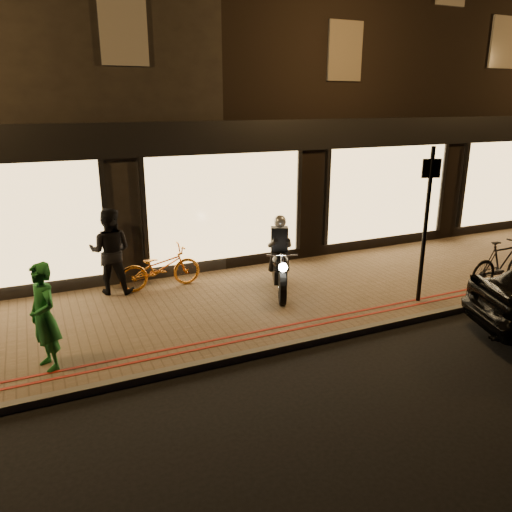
# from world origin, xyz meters

# --- Properties ---
(ground) EXTENTS (90.00, 90.00, 0.00)m
(ground) POSITION_xyz_m (0.00, 0.00, 0.00)
(ground) COLOR black
(ground) RESTS_ON ground
(sidewalk) EXTENTS (50.00, 4.00, 0.12)m
(sidewalk) POSITION_xyz_m (0.00, 2.00, 0.06)
(sidewalk) COLOR brown
(sidewalk) RESTS_ON ground
(kerb_stone) EXTENTS (50.00, 0.14, 0.12)m
(kerb_stone) POSITION_xyz_m (0.00, 0.05, 0.06)
(kerb_stone) COLOR #59544C
(kerb_stone) RESTS_ON ground
(red_kerb_lines) EXTENTS (50.00, 0.26, 0.01)m
(red_kerb_lines) POSITION_xyz_m (0.00, 0.55, 0.12)
(red_kerb_lines) COLOR maroon
(red_kerb_lines) RESTS_ON sidewalk
(building_row) EXTENTS (48.00, 10.11, 8.50)m
(building_row) POSITION_xyz_m (-0.00, 8.99, 4.25)
(building_row) COLOR black
(building_row) RESTS_ON ground
(motorcycle) EXTENTS (0.92, 1.84, 1.59)m
(motorcycle) POSITION_xyz_m (0.49, 2.20, 0.73)
(motorcycle) COLOR black
(motorcycle) RESTS_ON sidewalk
(sign_post) EXTENTS (0.34, 0.14, 3.00)m
(sign_post) POSITION_xyz_m (2.77, 0.62, 1.80)
(sign_post) COLOR black
(sign_post) RESTS_ON sidewalk
(bicycle_gold) EXTENTS (1.73, 0.64, 0.90)m
(bicycle_gold) POSITION_xyz_m (-1.70, 3.41, 0.57)
(bicycle_gold) COLOR orange
(bicycle_gold) RESTS_ON sidewalk
(bicycle_dark) EXTENTS (1.70, 0.50, 1.02)m
(bicycle_dark) POSITION_xyz_m (4.89, 0.53, 0.63)
(bicycle_dark) COLOR black
(bicycle_dark) RESTS_ON sidewalk
(person_green) EXTENTS (0.58, 0.69, 1.62)m
(person_green) POSITION_xyz_m (-4.01, 0.84, 0.93)
(person_green) COLOR #1E702D
(person_green) RESTS_ON sidewalk
(person_dark) EXTENTS (1.05, 0.95, 1.77)m
(person_dark) POSITION_xyz_m (-2.65, 3.57, 1.00)
(person_dark) COLOR black
(person_dark) RESTS_ON sidewalk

